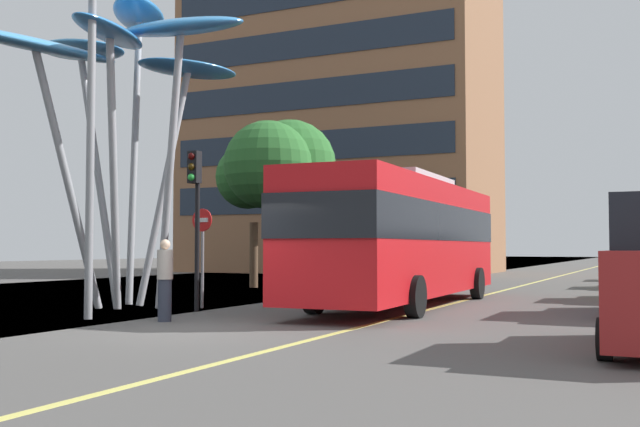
% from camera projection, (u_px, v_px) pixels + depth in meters
% --- Properties ---
extents(ground, '(120.00, 240.00, 0.10)m').
position_uv_depth(ground, '(164.00, 331.00, 14.48)').
color(ground, '#54514F').
extents(red_bus, '(2.99, 11.67, 3.53)m').
position_uv_depth(red_bus, '(404.00, 234.00, 20.17)').
color(red_bus, red).
rests_on(red_bus, ground).
extents(leaf_sculpture, '(7.79, 8.80, 8.94)m').
position_uv_depth(leaf_sculpture, '(126.00, 54.00, 20.35)').
color(leaf_sculpture, '#9EA0A5').
rests_on(leaf_sculpture, ground).
extents(traffic_light_kerb_near, '(0.28, 0.42, 3.97)m').
position_uv_depth(traffic_light_kerb_near, '(195.00, 196.00, 18.54)').
color(traffic_light_kerb_near, black).
rests_on(traffic_light_kerb_near, ground).
extents(traffic_light_kerb_far, '(0.28, 0.42, 3.46)m').
position_uv_depth(traffic_light_kerb_far, '(302.00, 217.00, 23.25)').
color(traffic_light_kerb_far, black).
rests_on(traffic_light_kerb_far, ground).
extents(traffic_light_island_mid, '(0.28, 0.42, 3.53)m').
position_uv_depth(traffic_light_island_mid, '(335.00, 220.00, 26.30)').
color(traffic_light_island_mid, black).
rests_on(traffic_light_island_mid, ground).
extents(street_lamp, '(1.72, 0.44, 7.83)m').
position_uv_depth(street_lamp, '(104.00, 94.00, 16.51)').
color(street_lamp, gray).
rests_on(street_lamp, ground).
extents(tree_pavement_near, '(4.78, 5.47, 6.73)m').
position_uv_depth(tree_pavement_near, '(275.00, 168.00, 29.47)').
color(tree_pavement_near, brown).
rests_on(tree_pavement_near, ground).
extents(pedestrian, '(0.34, 0.34, 1.75)m').
position_uv_depth(pedestrian, '(165.00, 280.00, 15.95)').
color(pedestrian, '#2D3342').
rests_on(pedestrian, ground).
extents(no_entry_sign, '(0.60, 0.12, 2.60)m').
position_uv_depth(no_entry_sign, '(202.00, 242.00, 19.54)').
color(no_entry_sign, gray).
rests_on(no_entry_sign, ground).
extents(backdrop_building, '(19.14, 10.39, 24.71)m').
position_uv_depth(backdrop_building, '(341.00, 83.00, 49.01)').
color(backdrop_building, '#8E6042').
rests_on(backdrop_building, ground).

